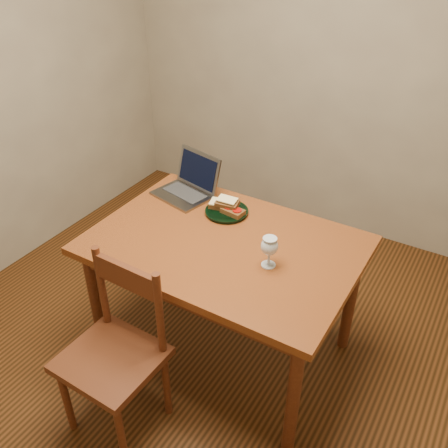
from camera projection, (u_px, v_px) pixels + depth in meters
The scene contains 10 objects.
floor at pixel (209, 349), 2.85m from camera, with size 3.20×3.20×0.02m, color black.
back_wall at pixel (337, 51), 3.28m from camera, with size 3.20×0.02×2.60m, color gray.
table at pixel (224, 256), 2.49m from camera, with size 1.30×0.90×0.74m.
chair at pixel (114, 347), 2.21m from camera, with size 0.43×0.41×0.45m.
plate at pixel (227, 212), 2.65m from camera, with size 0.23×0.23×0.02m, color black.
sandwich_cheese at pixel (222, 204), 2.66m from camera, with size 0.13×0.08×0.04m, color #381E0C, non-canonical shape.
sandwich_tomato at pixel (233, 210), 2.61m from camera, with size 0.12×0.07×0.04m, color #381E0C, non-canonical shape.
sandwich_top at pixel (227, 202), 2.63m from camera, with size 0.12×0.07×0.04m, color #381E0C, non-canonical shape.
milk_glass at pixel (269, 252), 2.25m from camera, with size 0.08×0.08×0.15m, color white, non-canonical shape.
laptop at pixel (189, 183), 2.81m from camera, with size 0.36×0.34×0.22m.
Camera 1 is at (1.10, -1.66, 2.16)m, focal length 40.00 mm.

